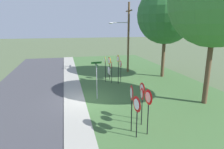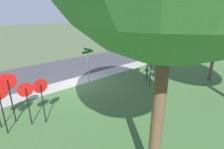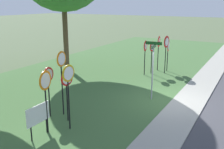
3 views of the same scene
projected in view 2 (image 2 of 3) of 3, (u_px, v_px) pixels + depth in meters
name	position (u px, v px, depth m)	size (l,w,h in m)	color
ground_plane	(81.00, 85.00, 13.53)	(160.00, 160.00, 0.00)	#4C5B3D
road_asphalt	(55.00, 70.00, 16.92)	(44.00, 6.40, 0.01)	#3D3D42
sidewalk_strip	(76.00, 82.00, 14.08)	(44.00, 1.60, 0.06)	#99968C
grass_median	(140.00, 118.00, 9.27)	(44.00, 12.00, 0.04)	#3D6033
stop_sign_near_left	(159.00, 66.00, 12.77)	(0.64, 0.10, 2.21)	black
stop_sign_near_right	(148.00, 64.00, 13.43)	(0.61, 0.13, 2.17)	black
stop_sign_far_left	(147.00, 57.00, 14.03)	(0.66, 0.10, 2.60)	black
stop_sign_far_center	(151.00, 60.00, 12.60)	(0.66, 0.12, 2.85)	black
stop_sign_far_right	(157.00, 59.00, 14.04)	(0.73, 0.15, 2.44)	black
yield_sign_near_left	(8.00, 86.00, 8.29)	(0.82, 0.14, 2.62)	black
yield_sign_near_right	(41.00, 91.00, 8.31)	(0.71, 0.11, 2.36)	black
yield_sign_far_left	(26.00, 94.00, 8.15)	(0.70, 0.13, 2.25)	black
street_name_post	(88.00, 65.00, 12.33)	(0.96, 0.81, 2.97)	#9EA0A8
utility_pole	(217.00, 24.00, 13.04)	(2.10, 2.57, 8.26)	brown
notice_board	(160.00, 69.00, 14.60)	(1.10, 0.06, 1.25)	black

